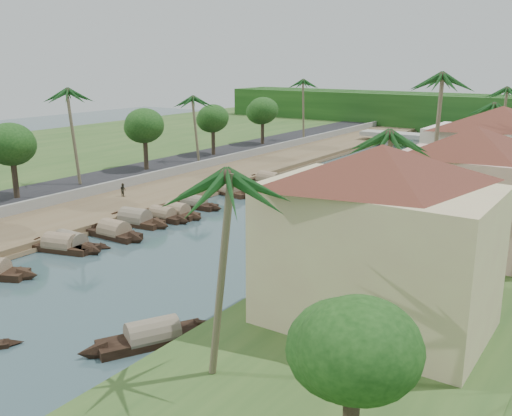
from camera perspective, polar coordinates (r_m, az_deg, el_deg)
The scene contains 41 objects.
ground at distance 45.53m, azimuth -10.15°, elevation -5.75°, with size 220.00×220.00×0.00m, color #364D52.
left_bank at distance 69.94m, azimuth -8.27°, elevation 1.90°, with size 10.00×180.00×0.80m, color brown.
right_bank at distance 53.71m, azimuth 20.69°, elevation -2.64°, with size 16.00×180.00×1.20m, color #2B4D1E.
road at distance 75.76m, azimuth -13.06°, elevation 2.89°, with size 8.00×180.00×1.40m, color black.
retaining_wall at distance 72.59m, azimuth -10.76°, elevation 3.03°, with size 0.40×180.00×1.10m, color gray.
far_left_fill at distance 96.62m, azimuth -23.93°, elevation 4.50°, with size 45.00×220.00×1.35m, color #2B4D1E.
treeline at distance 134.26m, azimuth 21.19°, elevation 8.74°, with size 120.00×14.00×8.00m.
bridge at distance 107.57m, azimuth 17.59°, elevation 6.57°, with size 28.00×4.00×2.40m.
building_near at distance 31.82m, azimuth 12.05°, elevation -2.73°, with size 14.85×14.85×10.20m.
building_mid at distance 46.46m, azimuth 20.70°, elevation 1.82°, with size 14.11×14.11×9.70m.
building_far at distance 60.09m, azimuth 23.02°, elevation 4.59°, with size 15.59×15.59×10.20m.
sampan_3 at distance 51.42m, azimuth -18.05°, elevation -3.37°, with size 7.77×1.89×2.10m.
sampan_4 at distance 50.99m, azimuth -18.93°, elevation -3.60°, with size 7.94×3.76×2.21m.
sampan_5 at distance 53.39m, azimuth -13.99°, elevation -2.41°, with size 7.40×2.15×2.34m.
sampan_6 at distance 56.93m, azimuth -12.00°, elevation -1.22°, with size 8.37×2.92×2.42m.
sampan_7 at distance 58.10m, azimuth -9.34°, elevation -0.78°, with size 7.17×1.75×1.94m.
sampan_8 at distance 59.06m, azimuth -7.89°, elevation -0.46°, with size 6.72×1.87×2.10m.
sampan_9 at distance 62.43m, azimuth -6.24°, elevation 0.42°, with size 7.64×1.91×1.95m.
sampan_10 at distance 68.20m, azimuth -2.63°, elevation 1.73°, with size 8.51×3.46×2.28m.
sampan_11 at distance 69.13m, azimuth -0.89°, elevation 1.91°, with size 7.00×3.08×2.00m.
sampan_12 at distance 69.07m, azimuth -0.78°, elevation 1.90°, with size 8.46×3.11×2.01m.
sampan_13 at distance 73.93m, azimuth 1.31°, elevation 2.77°, with size 8.64×2.51×2.32m.
sampan_14 at distance 33.76m, azimuth -10.28°, elevation -12.56°, with size 5.59×8.34×2.11m.
sampan_15 at distance 48.39m, azimuth 6.50°, elevation -3.86°, with size 1.65×6.89×1.89m.
sampan_16 at distance 57.41m, azimuth 11.16°, elevation -1.04°, with size 3.28×9.60×2.29m.
canoe_1 at distance 51.54m, azimuth -17.04°, elevation -3.62°, with size 5.60×2.90×0.91m.
canoe_2 at distance 67.01m, azimuth -0.19°, elevation 1.23°, with size 5.27×0.92×0.76m.
palm_0 at distance 24.79m, azimuth -4.35°, elevation 3.03°, with size 3.20×3.20×11.31m.
palm_1 at distance 38.69m, azimuth 12.45°, elevation 6.98°, with size 3.20×3.20×11.34m.
palm_2 at distance 53.25m, azimuth 17.95°, elevation 12.14°, with size 3.20×3.20×14.71m.
palm_3 at distance 68.68m, azimuth 22.39°, elevation 9.37°, with size 3.20×3.20×11.21m.
palm_5 at distance 69.06m, azimuth -17.96°, elevation 10.90°, with size 3.20×3.20×12.38m.
palm_6 at distance 81.36m, azimuth -6.00°, elevation 10.77°, with size 3.20×3.20×10.57m.
palm_7 at distance 86.30m, azimuth 23.66°, elevation 10.70°, with size 3.20×3.20×12.10m.
palm_8 at distance 103.58m, azimuth 4.87°, elevation 12.44°, with size 3.20×3.20×12.09m.
tree_2 at distance 64.82m, azimuth -23.27°, elevation 5.77°, with size 5.06×5.06×7.76m.
tree_3 at distance 76.89m, azimuth -11.09°, elevation 8.00°, with size 5.13×5.13×7.89m.
tree_4 at distance 87.68m, azimuth -4.34°, elevation 8.84°, with size 4.72×4.72×7.44m.
tree_5 at distance 98.74m, azimuth 0.66°, elevation 9.64°, with size 5.18×5.18×7.78m.
tree_7 at distance 20.49m, azimuth 9.78°, elevation -13.96°, with size 4.29×4.29×6.66m.
person_far at distance 65.39m, azimuth -13.16°, elevation 1.79°, with size 0.72×0.56×1.47m, color #2B291E.
Camera 1 is at (30.10, -30.31, 15.77)m, focal length 40.00 mm.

